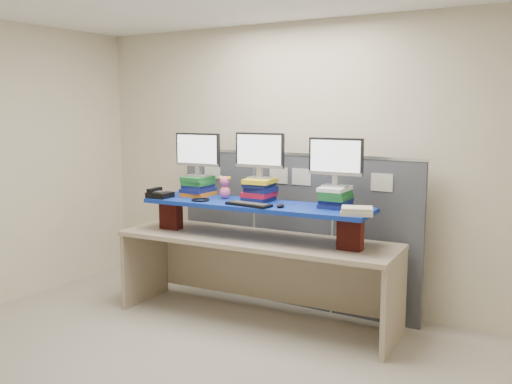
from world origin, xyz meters
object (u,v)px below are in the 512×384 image
Objects in this scene: blue_board at (256,205)px; monitor_right at (336,159)px; desk_phone at (159,194)px; monitor_center at (260,153)px; monitor_left at (198,152)px; keyboard at (249,204)px; desk at (256,254)px.

monitor_right is at bearing 9.53° from blue_board.
desk_phone is at bearing -171.00° from monitor_right.
monitor_center is at bearing 16.15° from desk_phone.
monitor_right is 2.19× the size of desk_phone.
blue_board is 9.62× the size of desk_phone.
monitor_left is at bearing -180.00° from monitor_right.
keyboard is (-0.67, -0.33, -0.40)m from monitor_right.
blue_board is at bearing 103.52° from keyboard.
desk is 1.24× the size of blue_board.
blue_board is at bearing 176.12° from desk.
desk_phone reaches higher than blue_board.
keyboard reaches higher than desk.
monitor_center is 1.11× the size of keyboard.
monitor_right is at bearing 9.53° from desk.
keyboard is (0.06, -0.28, -0.43)m from monitor_center.
keyboard is at bearing -85.37° from blue_board.
monitor_center reaches higher than blue_board.
blue_board is at bearing -78.63° from monitor_center.
monitor_right is 1.74m from desk_phone.
monitor_center is 0.73m from monitor_right.
blue_board is 4.40× the size of monitor_left.
monitor_center is at bearing 0.00° from monitor_left.
monitor_left is (-0.70, 0.07, 0.45)m from blue_board.
monitor_left is at bearing -180.00° from monitor_center.
monitor_left is at bearing 170.33° from blue_board.
monitor_right is at bearing 31.02° from keyboard.
monitor_left is 1.00× the size of monitor_right.
desk is at bearing 103.52° from keyboard.
monitor_center reaches higher than desk_phone.
monitor_center reaches higher than monitor_left.
desk_phone is (-0.98, -0.05, 0.02)m from keyboard.
monitor_center is at bearing 101.37° from desk.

